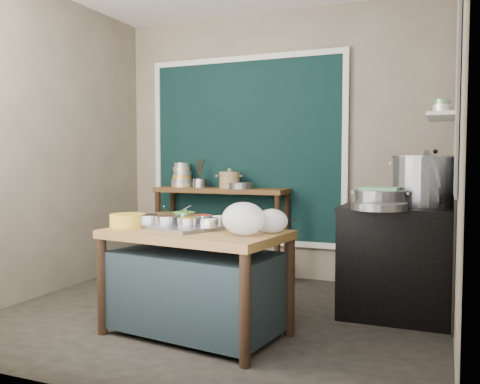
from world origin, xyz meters
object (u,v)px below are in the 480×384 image
at_px(utensil_cup, 200,183).
at_px(stove_block, 400,263).
at_px(stock_pot, 424,181).
at_px(back_counter, 221,232).
at_px(yellow_basin, 128,221).
at_px(condiment_tray, 180,226).
at_px(saucepan, 263,221).
at_px(prep_table, 195,283).
at_px(steamer, 380,199).
at_px(ceramic_crock, 229,181).

bearing_deg(utensil_cup, stove_block, -18.81).
bearing_deg(stock_pot, utensil_cup, 164.26).
bearing_deg(back_counter, yellow_basin, -87.66).
xyz_separation_m(condiment_tray, saucepan, (0.59, 0.15, 0.05)).
bearing_deg(back_counter, stove_block, -21.02).
bearing_deg(prep_table, utensil_cup, 123.58).
relative_size(prep_table, stove_block, 1.39).
relative_size(prep_table, steamer, 3.07).
bearing_deg(condiment_tray, saucepan, 14.05).
bearing_deg(prep_table, condiment_tray, 170.15).
distance_m(back_counter, yellow_basin, 1.84).
distance_m(prep_table, yellow_basin, 0.68).
relative_size(ceramic_crock, stock_pot, 0.45).
height_order(yellow_basin, steamer, steamer).
bearing_deg(utensil_cup, back_counter, -0.80).
bearing_deg(yellow_basin, prep_table, 5.86).
bearing_deg(stock_pot, back_counter, 162.52).
xyz_separation_m(condiment_tray, utensil_cup, (-0.70, 1.71, 0.23)).
bearing_deg(ceramic_crock, prep_table, -74.20).
xyz_separation_m(yellow_basin, ceramic_crock, (0.04, 1.79, 0.23)).
distance_m(stove_block, ceramic_crock, 2.01).
relative_size(saucepan, steamer, 0.54).
relative_size(utensil_cup, ceramic_crock, 0.69).
bearing_deg(prep_table, back_counter, 116.58).
bearing_deg(stock_pot, condiment_tray, -146.62).
relative_size(prep_table, ceramic_crock, 5.47).
bearing_deg(back_counter, prep_table, -71.16).
relative_size(utensil_cup, stock_pot, 0.31).
xyz_separation_m(stove_block, steamer, (-0.15, -0.16, 0.52)).
xyz_separation_m(stove_block, yellow_basin, (-1.83, -1.08, 0.37)).
xyz_separation_m(prep_table, stove_block, (1.30, 1.03, 0.05)).
relative_size(stock_pot, steamer, 1.25).
distance_m(utensil_cup, ceramic_crock, 0.37).
xyz_separation_m(ceramic_crock, steamer, (1.64, -0.86, -0.08)).
bearing_deg(prep_table, yellow_basin, -166.39).
height_order(stove_block, yellow_basin, same).
bearing_deg(stove_block, stock_pot, 26.89).
bearing_deg(steamer, stock_pot, 37.74).
bearing_deg(prep_table, ceramic_crock, 113.54).
bearing_deg(utensil_cup, saucepan, -50.50).
height_order(saucepan, utensil_cup, utensil_cup).
xyz_separation_m(stove_block, saucepan, (-0.86, -0.83, 0.39)).
height_order(prep_table, saucepan, saucepan).
height_order(back_counter, yellow_basin, back_counter).
bearing_deg(condiment_tray, yellow_basin, -164.75).
distance_m(saucepan, stock_pot, 1.40).
relative_size(yellow_basin, stock_pot, 0.51).
bearing_deg(back_counter, saucepan, -56.40).
relative_size(stove_block, steamer, 2.21).
relative_size(back_counter, yellow_basin, 5.60).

